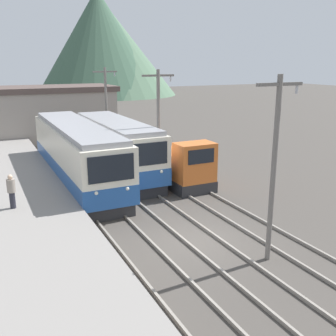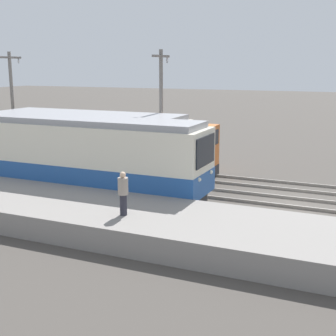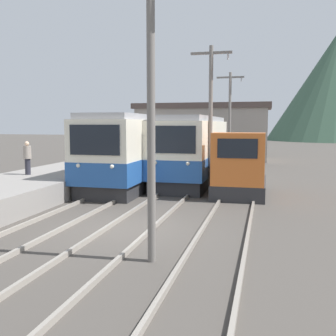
{
  "view_description": "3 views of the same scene",
  "coord_description": "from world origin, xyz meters",
  "px_view_note": "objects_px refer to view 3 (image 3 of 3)",
  "views": [
    {
      "loc": [
        -7.99,
        -13.59,
        7.52
      ],
      "look_at": [
        1.35,
        5.47,
        1.78
      ],
      "focal_mm": 42.0,
      "sensor_mm": 36.0,
      "label": 1
    },
    {
      "loc": [
        -21.26,
        -3.02,
        6.28
      ],
      "look_at": [
        -0.93,
        5.92,
        1.41
      ],
      "focal_mm": 50.0,
      "sensor_mm": 36.0,
      "label": 2
    },
    {
      "loc": [
        4.38,
        -11.76,
        3.39
      ],
      "look_at": [
        0.15,
        5.13,
        1.43
      ],
      "focal_mm": 42.0,
      "sensor_mm": 36.0,
      "label": 3
    }
  ],
  "objects_px": {
    "catenary_mast_mid": "(211,114)",
    "catenary_mast_far": "(230,117)",
    "commuter_train_center": "(193,152)",
    "catenary_mast_near": "(151,103)",
    "commuter_train_left": "(144,151)",
    "person_on_platform": "(27,157)",
    "shunting_locomotive": "(240,170)"
  },
  "relations": [
    {
      "from": "catenary_mast_mid",
      "to": "catenary_mast_far",
      "type": "bearing_deg",
      "value": 90.0
    },
    {
      "from": "commuter_train_center",
      "to": "catenary_mast_near",
      "type": "relative_size",
      "value": 1.55
    },
    {
      "from": "commuter_train_center",
      "to": "catenary_mast_near",
      "type": "bearing_deg",
      "value": -83.73
    },
    {
      "from": "catenary_mast_near",
      "to": "commuter_train_left",
      "type": "bearing_deg",
      "value": 108.22
    },
    {
      "from": "commuter_train_center",
      "to": "person_on_platform",
      "type": "bearing_deg",
      "value": -140.17
    },
    {
      "from": "commuter_train_left",
      "to": "commuter_train_center",
      "type": "relative_size",
      "value": 1.27
    },
    {
      "from": "catenary_mast_mid",
      "to": "person_on_platform",
      "type": "bearing_deg",
      "value": -164.39
    },
    {
      "from": "shunting_locomotive",
      "to": "catenary_mast_mid",
      "type": "xyz_separation_m",
      "value": [
        -1.49,
        0.5,
        2.67
      ]
    },
    {
      "from": "catenary_mast_near",
      "to": "catenary_mast_far",
      "type": "distance_m",
      "value": 20.4
    },
    {
      "from": "commuter_train_center",
      "to": "shunting_locomotive",
      "type": "distance_m",
      "value": 5.05
    },
    {
      "from": "commuter_train_left",
      "to": "catenary_mast_mid",
      "type": "height_order",
      "value": "catenary_mast_mid"
    },
    {
      "from": "commuter_train_center",
      "to": "person_on_platform",
      "type": "distance_m",
      "value": 9.26
    },
    {
      "from": "commuter_train_left",
      "to": "person_on_platform",
      "type": "distance_m",
      "value": 6.83
    },
    {
      "from": "catenary_mast_far",
      "to": "person_on_platform",
      "type": "relative_size",
      "value": 4.38
    },
    {
      "from": "commuter_train_center",
      "to": "catenary_mast_mid",
      "type": "height_order",
      "value": "catenary_mast_mid"
    },
    {
      "from": "shunting_locomotive",
      "to": "catenary_mast_mid",
      "type": "height_order",
      "value": "catenary_mast_mid"
    },
    {
      "from": "commuter_train_left",
      "to": "person_on_platform",
      "type": "height_order",
      "value": "commuter_train_left"
    },
    {
      "from": "commuter_train_center",
      "to": "shunting_locomotive",
      "type": "xyz_separation_m",
      "value": [
        3.0,
        -4.03,
        -0.56
      ]
    },
    {
      "from": "catenary_mast_mid",
      "to": "person_on_platform",
      "type": "height_order",
      "value": "catenary_mast_mid"
    },
    {
      "from": "commuter_train_left",
      "to": "person_on_platform",
      "type": "xyz_separation_m",
      "value": [
        -4.31,
        -5.29,
        0.01
      ]
    },
    {
      "from": "catenary_mast_near",
      "to": "catenary_mast_far",
      "type": "bearing_deg",
      "value": 90.0
    },
    {
      "from": "catenary_mast_near",
      "to": "person_on_platform",
      "type": "bearing_deg",
      "value": 137.89
    },
    {
      "from": "catenary_mast_mid",
      "to": "commuter_train_center",
      "type": "bearing_deg",
      "value": 113.16
    },
    {
      "from": "shunting_locomotive",
      "to": "catenary_mast_mid",
      "type": "distance_m",
      "value": 3.1
    },
    {
      "from": "commuter_train_center",
      "to": "person_on_platform",
      "type": "xyz_separation_m",
      "value": [
        -7.11,
        -5.93,
        0.04
      ]
    },
    {
      "from": "shunting_locomotive",
      "to": "catenary_mast_near",
      "type": "bearing_deg",
      "value": -98.75
    },
    {
      "from": "commuter_train_left",
      "to": "catenary_mast_far",
      "type": "relative_size",
      "value": 1.96
    },
    {
      "from": "commuter_train_left",
      "to": "catenary_mast_near",
      "type": "height_order",
      "value": "catenary_mast_near"
    },
    {
      "from": "catenary_mast_mid",
      "to": "person_on_platform",
      "type": "distance_m",
      "value": 9.19
    },
    {
      "from": "person_on_platform",
      "to": "commuter_train_center",
      "type": "bearing_deg",
      "value": 39.83
    },
    {
      "from": "commuter_train_left",
      "to": "catenary_mast_near",
      "type": "distance_m",
      "value": 13.93
    },
    {
      "from": "catenary_mast_mid",
      "to": "catenary_mast_far",
      "type": "distance_m",
      "value": 10.2
    }
  ]
}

